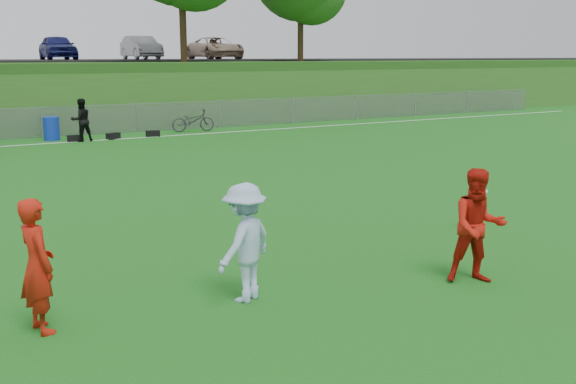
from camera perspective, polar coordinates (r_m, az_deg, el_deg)
ground at (r=9.76m, az=-2.12°, el=-8.11°), size 120.00×120.00×0.00m
sideline_far at (r=26.69m, az=-20.29°, el=4.09°), size 60.00×0.10×0.01m
fence at (r=28.58m, az=-21.05°, el=5.81°), size 58.00×0.06×1.30m
berm at (r=39.41m, az=-23.64°, el=8.36°), size 120.00×18.00×3.00m
parking_lot at (r=41.35m, az=-24.14°, el=10.60°), size 120.00×12.00×0.10m
gear_bags at (r=27.00m, az=-17.67°, el=4.62°), size 7.04×0.48×0.26m
player_red_left at (r=8.45m, az=-21.39°, el=-6.12°), size 0.53×0.69×1.70m
player_red_center at (r=9.97m, az=16.53°, el=-2.94°), size 1.06×0.98×1.74m
player_blue at (r=8.89m, az=-3.87°, el=-4.51°), size 1.24×1.08×1.67m
frisbee at (r=12.92m, az=16.72°, el=0.09°), size 0.28×0.28×0.03m
recycling_bin at (r=27.65m, az=-20.28°, el=5.31°), size 0.82×0.82×0.94m
bicycle at (r=29.21m, az=-8.45°, el=6.31°), size 1.99×0.96×1.00m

